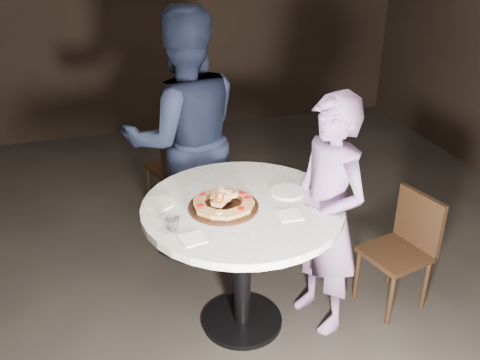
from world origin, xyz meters
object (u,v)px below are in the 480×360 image
at_px(water_glass, 173,224).
at_px(chair_far, 178,164).
at_px(table, 242,229).
at_px(diner_navy, 185,138).
at_px(serving_board, 223,207).
at_px(focaccia_pile, 223,201).
at_px(diner_teal, 327,217).
at_px(chair_right, 405,243).

relative_size(water_glass, chair_far, 0.09).
distance_m(table, diner_navy, 0.96).
bearing_deg(serving_board, diner_navy, 91.96).
relative_size(serving_board, chair_far, 0.48).
distance_m(serving_board, focaccia_pile, 0.03).
xyz_separation_m(serving_board, diner_teal, (0.60, -0.08, -0.12)).
bearing_deg(water_glass, table, 20.02).
bearing_deg(table, water_glass, -159.98).
height_order(table, focaccia_pile, focaccia_pile).
xyz_separation_m(chair_far, chair_right, (1.18, -1.52, -0.03)).
height_order(focaccia_pile, diner_teal, diner_teal).
bearing_deg(diner_navy, focaccia_pile, 90.45).
xyz_separation_m(diner_navy, diner_teal, (0.63, -1.01, -0.17)).
xyz_separation_m(serving_board, focaccia_pile, (-0.00, 0.00, 0.03)).
xyz_separation_m(focaccia_pile, diner_teal, (0.60, -0.08, -0.16)).
height_order(table, chair_far, table).
xyz_separation_m(table, serving_board, (-0.11, -0.01, 0.17)).
bearing_deg(chair_far, focaccia_pile, 73.27).
bearing_deg(diner_navy, diner_teal, 120.61).
height_order(water_glass, diner_teal, diner_teal).
distance_m(serving_board, chair_right, 1.25).
bearing_deg(diner_navy, serving_board, 90.46).
bearing_deg(chair_right, water_glass, -100.83).
relative_size(diner_navy, diner_teal, 1.22).
distance_m(focaccia_pile, chair_far, 1.52).
relative_size(water_glass, diner_navy, 0.04).
distance_m(focaccia_pile, diner_navy, 0.93).
bearing_deg(diner_teal, chair_far, -173.90).
bearing_deg(chair_right, diner_teal, -102.27).
xyz_separation_m(table, diner_teal, (0.49, -0.09, 0.05)).
bearing_deg(water_glass, chair_right, 3.40).
distance_m(focaccia_pile, chair_right, 1.26).
distance_m(serving_board, diner_teal, 0.62).
xyz_separation_m(chair_far, diner_navy, (-0.02, -0.53, 0.44)).
distance_m(focaccia_pile, diner_teal, 0.63).
height_order(table, water_glass, water_glass).
relative_size(table, serving_board, 3.53).
bearing_deg(chair_far, water_glass, 62.36).
bearing_deg(focaccia_pile, chair_right, -2.88).
bearing_deg(focaccia_pile, water_glass, -154.48).
bearing_deg(focaccia_pile, diner_teal, -7.44).
bearing_deg(chair_right, serving_board, -107.01).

